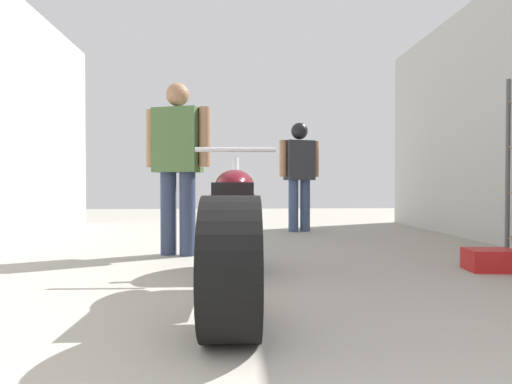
{
  "coord_description": "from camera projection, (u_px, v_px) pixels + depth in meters",
  "views": [
    {
      "loc": [
        -0.22,
        0.02,
        0.7
      ],
      "look_at": [
        0.01,
        3.87,
        0.64
      ],
      "focal_mm": 28.99,
      "sensor_mm": 36.0,
      "label": 1
    }
  ],
  "objects": [
    {
      "name": "mechanic_with_helmet",
      "position": [
        299.0,
        166.0,
        6.28
      ],
      "size": [
        0.65,
        0.34,
        1.65
      ],
      "color": "#384766",
      "rests_on": "ground_plane"
    },
    {
      "name": "mechanic_in_blue",
      "position": [
        178.0,
        158.0,
        4.14
      ],
      "size": [
        0.69,
        0.38,
        1.72
      ],
      "color": "#2D3851",
      "rests_on": "ground_plane"
    },
    {
      "name": "ground_plane",
      "position": [
        256.0,
        264.0,
        3.66
      ],
      "size": [
        17.57,
        17.57,
        0.0
      ],
      "primitive_type": "plane",
      "color": "#9E998E"
    },
    {
      "name": "red_toolbox",
      "position": [
        491.0,
        260.0,
        3.39
      ],
      "size": [
        0.41,
        0.32,
        0.18
      ],
      "primitive_type": "cube",
      "rotation": [
        0.0,
        0.0,
        -0.13
      ],
      "color": "#B21919",
      "rests_on": "ground_plane"
    },
    {
      "name": "motorcycle_maroon_cruiser",
      "position": [
        234.0,
        232.0,
        2.57
      ],
      "size": [
        0.64,
        2.15,
        1.0
      ],
      "color": "black",
      "rests_on": "ground_plane"
    }
  ]
}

